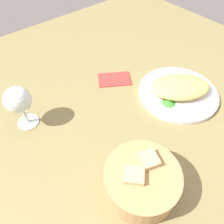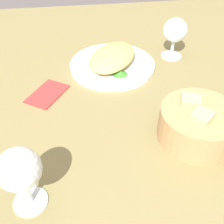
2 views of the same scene
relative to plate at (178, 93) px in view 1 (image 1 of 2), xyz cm
name	(u,v)px [view 1 (image 1 of 2)]	position (x,y,z in cm)	size (l,w,h in cm)	color
ground_plane	(135,120)	(17.15, -1.65, -1.70)	(140.00, 140.00, 2.00)	olive
plate	(178,93)	(0.00, 0.00, 0.00)	(24.90, 24.90, 1.40)	silver
omelette	(180,87)	(0.00, 0.00, 2.71)	(18.65, 11.67, 4.01)	#D8BB60
lettuce_garnish	(169,102)	(6.34, 1.28, 1.29)	(4.24, 4.24, 1.18)	#38882B
bread_basket	(141,180)	(30.80, 13.71, 3.09)	(16.36, 16.36, 8.67)	tan
wine_glass_near	(18,101)	(42.02, -20.28, 8.00)	(7.09, 7.09, 12.83)	silver
folded_napkin	(114,79)	(10.94, -18.59, -0.30)	(11.00, 7.00, 0.80)	red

